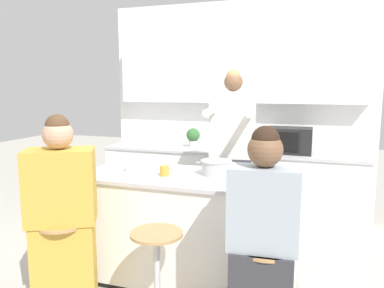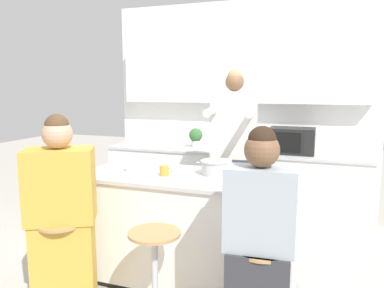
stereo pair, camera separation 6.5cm
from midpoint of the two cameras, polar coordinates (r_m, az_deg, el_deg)
name	(u,v)px [view 1 (the left image)]	position (r m, az deg, el deg)	size (l,w,h in m)	color
ground_plane	(189,281)	(3.42, -1.02, -20.13)	(16.00, 16.00, 0.00)	#B2ADA3
wall_back	(237,95)	(4.79, 6.45, 7.40)	(3.33, 0.22, 2.70)	white
back_counter	(230,185)	(4.63, 5.38, -6.29)	(3.10, 0.67, 0.90)	white
kitchen_island	(189,229)	(3.22, -1.04, -12.79)	(1.79, 0.77, 0.93)	black
bar_stool_leftmost	(64,266)	(3.00, -19.59, -17.11)	(0.38, 0.38, 0.69)	tan
bar_stool_center	(157,279)	(2.70, -6.07, -19.74)	(0.38, 0.38, 0.69)	tan
person_cooking	(232,164)	(3.69, 5.60, -3.07)	(0.49, 0.62, 1.81)	#383842
person_wrapped_blanket	(63,222)	(2.89, -19.74, -11.11)	(0.55, 0.47, 1.46)	gold
person_seated_near	(262,254)	(2.35, 9.81, -16.23)	(0.42, 0.29, 1.43)	#333338
cooking_pot	(216,167)	(3.10, 3.10, -3.59)	(0.34, 0.26, 0.12)	#B7BABC
fruit_bowl	(271,172)	(3.07, 11.39, -4.27)	(0.17, 0.17, 0.08)	silver
coffee_cup_near	(164,171)	(3.07, -4.84, -4.06)	(0.11, 0.08, 0.09)	orange
coffee_cup_far	(130,167)	(3.25, -10.04, -3.48)	(0.11, 0.08, 0.08)	white
banana_bunch	(274,181)	(2.87, 11.80, -5.57)	(0.15, 0.10, 0.05)	yellow
microwave	(289,140)	(4.36, 14.18, 0.55)	(0.50, 0.34, 0.29)	black
potted_plant	(193,136)	(4.64, -0.23, 1.15)	(0.17, 0.17, 0.24)	beige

